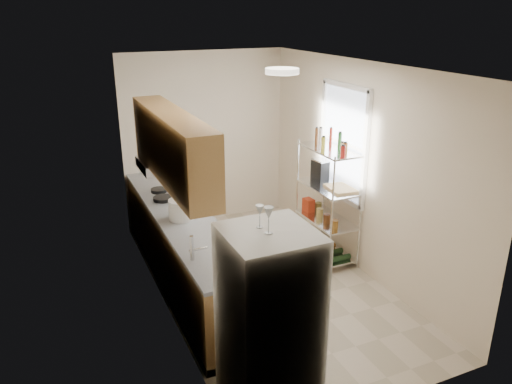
{
  "coord_description": "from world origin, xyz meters",
  "views": [
    {
      "loc": [
        -2.31,
        -4.82,
        3.15
      ],
      "look_at": [
        -0.04,
        0.25,
        1.11
      ],
      "focal_mm": 35.0,
      "sensor_mm": 36.0,
      "label": 1
    }
  ],
  "objects_px": {
    "espresso_machine": "(320,169)",
    "rice_cooker": "(181,209)",
    "refrigerator": "(269,326)",
    "cutting_board": "(341,188)",
    "frying_pan_large": "(163,199)"
  },
  "relations": [
    {
      "from": "frying_pan_large",
      "to": "rice_cooker",
      "type": "bearing_deg",
      "value": -87.75
    },
    {
      "from": "refrigerator",
      "to": "rice_cooker",
      "type": "xyz_separation_m",
      "value": [
        -0.07,
        2.15,
        0.2
      ]
    },
    {
      "from": "frying_pan_large",
      "to": "espresso_machine",
      "type": "relative_size",
      "value": 0.96
    },
    {
      "from": "refrigerator",
      "to": "cutting_board",
      "type": "xyz_separation_m",
      "value": [
        1.95,
        1.98,
        0.21
      ]
    },
    {
      "from": "refrigerator",
      "to": "rice_cooker",
      "type": "bearing_deg",
      "value": 91.94
    },
    {
      "from": "refrigerator",
      "to": "rice_cooker",
      "type": "relative_size",
      "value": 5.68
    },
    {
      "from": "cutting_board",
      "to": "refrigerator",
      "type": "bearing_deg",
      "value": -134.63
    },
    {
      "from": "espresso_machine",
      "to": "rice_cooker",
      "type": "bearing_deg",
      "value": -178.12
    },
    {
      "from": "frying_pan_large",
      "to": "espresso_machine",
      "type": "xyz_separation_m",
      "value": [
        2.06,
        -0.34,
        0.22
      ]
    },
    {
      "from": "refrigerator",
      "to": "cutting_board",
      "type": "distance_m",
      "value": 2.79
    },
    {
      "from": "espresso_machine",
      "to": "refrigerator",
      "type": "bearing_deg",
      "value": -135.51
    },
    {
      "from": "refrigerator",
      "to": "espresso_machine",
      "type": "xyz_separation_m",
      "value": [
        1.94,
        2.48,
        0.33
      ]
    },
    {
      "from": "refrigerator",
      "to": "cutting_board",
      "type": "height_order",
      "value": "refrigerator"
    },
    {
      "from": "rice_cooker",
      "to": "espresso_machine",
      "type": "relative_size",
      "value": 1.11
    },
    {
      "from": "rice_cooker",
      "to": "cutting_board",
      "type": "distance_m",
      "value": 2.03
    }
  ]
}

